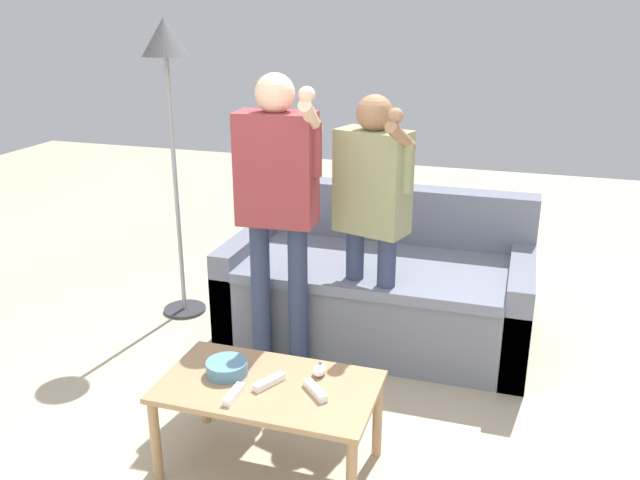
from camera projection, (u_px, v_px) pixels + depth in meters
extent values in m
plane|color=tan|center=(286.00, 455.00, 3.04)|extent=(12.00, 12.00, 0.00)
cube|color=slate|center=(377.00, 301.00, 4.10)|extent=(1.81, 0.95, 0.44)
cube|color=slate|center=(375.00, 268.00, 3.94)|extent=(1.53, 0.83, 0.06)
cube|color=slate|center=(392.00, 217.00, 4.30)|extent=(1.81, 0.18, 0.42)
cube|color=slate|center=(252.00, 275.00, 4.31)|extent=(0.14, 0.95, 0.59)
cube|color=slate|center=(518.00, 308.00, 3.84)|extent=(0.14, 0.95, 0.59)
cube|color=#997551|center=(269.00, 387.00, 2.83)|extent=(0.92, 0.52, 0.03)
cylinder|color=#997551|center=(156.00, 442.00, 2.81)|extent=(0.04, 0.04, 0.40)
cylinder|color=#997551|center=(205.00, 386.00, 3.22)|extent=(0.04, 0.04, 0.40)
cylinder|color=#997551|center=(377.00, 417.00, 2.98)|extent=(0.04, 0.04, 0.40)
cylinder|color=teal|center=(227.00, 368.00, 2.89)|extent=(0.18, 0.18, 0.06)
ellipsoid|color=white|center=(319.00, 370.00, 2.89)|extent=(0.06, 0.09, 0.05)
cylinder|color=#4C4C51|center=(320.00, 363.00, 2.89)|extent=(0.02, 0.02, 0.01)
cylinder|color=#2D2D33|center=(185.00, 309.00, 4.48)|extent=(0.28, 0.28, 0.02)
cylinder|color=gray|center=(176.00, 190.00, 4.20)|extent=(0.03, 0.03, 1.64)
cone|color=#4C4C51|center=(165.00, 37.00, 3.89)|extent=(0.28, 0.28, 0.22)
cylinder|color=#2D3856|center=(354.00, 295.00, 3.75)|extent=(0.10, 0.10, 0.80)
cylinder|color=#2D3856|center=(385.00, 303.00, 3.65)|extent=(0.10, 0.10, 0.80)
cube|color=gray|center=(373.00, 182.00, 3.48)|extent=(0.42, 0.30, 0.55)
sphere|color=#936B4C|center=(375.00, 113.00, 3.36)|extent=(0.19, 0.19, 0.19)
cylinder|color=#936B4C|center=(342.00, 182.00, 3.59)|extent=(0.07, 0.07, 0.52)
cylinder|color=gray|center=(406.00, 167.00, 3.34)|extent=(0.07, 0.07, 0.26)
cylinder|color=#936B4C|center=(401.00, 137.00, 3.24)|extent=(0.13, 0.26, 0.19)
sphere|color=#936B4C|center=(396.00, 116.00, 3.15)|extent=(0.08, 0.08, 0.08)
cylinder|color=#2D3856|center=(261.00, 295.00, 3.69)|extent=(0.11, 0.11, 0.85)
cylinder|color=#2D3856|center=(298.00, 298.00, 3.64)|extent=(0.11, 0.11, 0.85)
cube|color=brown|center=(277.00, 169.00, 3.42)|extent=(0.42, 0.24, 0.59)
sphere|color=beige|center=(275.00, 93.00, 3.30)|extent=(0.20, 0.20, 0.20)
cylinder|color=beige|center=(240.00, 172.00, 3.48)|extent=(0.07, 0.07, 0.56)
cylinder|color=brown|center=(315.00, 149.00, 3.34)|extent=(0.07, 0.07, 0.28)
cylinder|color=beige|center=(311.00, 117.00, 3.22)|extent=(0.08, 0.27, 0.21)
sphere|color=beige|center=(307.00, 95.00, 3.11)|extent=(0.08, 0.08, 0.08)
cube|color=white|center=(234.00, 394.00, 2.72)|extent=(0.04, 0.15, 0.03)
cylinder|color=silver|center=(236.00, 387.00, 2.74)|extent=(0.01, 0.01, 0.00)
cube|color=silver|center=(229.00, 396.00, 2.68)|extent=(0.02, 0.02, 0.00)
cube|color=white|center=(269.00, 382.00, 2.81)|extent=(0.10, 0.16, 0.03)
cylinder|color=silver|center=(274.00, 376.00, 2.83)|extent=(0.01, 0.01, 0.00)
cube|color=silver|center=(261.00, 383.00, 2.77)|extent=(0.02, 0.02, 0.00)
cube|color=white|center=(315.00, 390.00, 2.75)|extent=(0.14, 0.14, 0.03)
cylinder|color=silver|center=(312.00, 384.00, 2.77)|extent=(0.01, 0.01, 0.00)
cube|color=silver|center=(320.00, 393.00, 2.70)|extent=(0.02, 0.02, 0.00)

